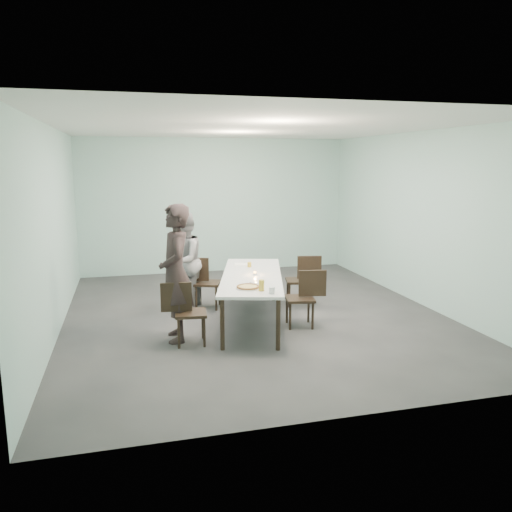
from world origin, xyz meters
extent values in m
plane|color=#333335|center=(0.00, 0.00, 0.00)|extent=(7.00, 7.00, 0.00)
cube|color=#A2CCC6|center=(0.00, 3.50, 1.50)|extent=(6.00, 0.02, 3.00)
cube|color=#A2CCC6|center=(0.00, -3.50, 1.50)|extent=(6.00, 0.02, 3.00)
cube|color=#A2CCC6|center=(-3.00, 0.00, 1.50)|extent=(0.02, 7.00, 3.00)
cube|color=#A2CCC6|center=(3.00, 0.00, 1.50)|extent=(0.02, 7.00, 3.00)
cube|color=white|center=(0.00, 0.00, 3.00)|extent=(6.00, 7.00, 0.02)
cube|color=white|center=(-0.13, -0.34, 0.73)|extent=(1.55, 2.75, 0.04)
cylinder|color=black|center=(-0.80, -1.42, 0.35)|extent=(0.06, 0.06, 0.71)
cylinder|color=black|center=(-0.16, 0.93, 0.35)|extent=(0.06, 0.06, 0.71)
cylinder|color=black|center=(-0.09, -1.62, 0.35)|extent=(0.06, 0.06, 0.71)
cylinder|color=black|center=(0.55, 0.74, 0.35)|extent=(0.06, 0.06, 0.71)
cube|color=black|center=(-1.17, -1.07, 0.43)|extent=(0.46, 0.46, 0.04)
cube|color=black|center=(-1.36, -1.05, 0.67)|extent=(0.42, 0.08, 0.40)
cylinder|color=black|center=(-1.36, -1.22, 0.21)|extent=(0.04, 0.04, 0.41)
cylinder|color=black|center=(-1.33, -0.88, 0.21)|extent=(0.04, 0.04, 0.41)
cylinder|color=black|center=(-1.02, -1.25, 0.21)|extent=(0.04, 0.04, 0.41)
cylinder|color=black|center=(-0.99, -0.92, 0.21)|extent=(0.04, 0.04, 0.41)
cube|color=black|center=(-0.67, 0.59, 0.43)|extent=(0.54, 0.54, 0.04)
cube|color=black|center=(-0.85, 0.66, 0.67)|extent=(0.41, 0.18, 0.40)
cylinder|color=black|center=(-0.89, 0.49, 0.21)|extent=(0.04, 0.04, 0.41)
cylinder|color=black|center=(-0.77, 0.81, 0.21)|extent=(0.04, 0.04, 0.41)
cylinder|color=black|center=(-0.57, 0.37, 0.21)|extent=(0.04, 0.04, 0.41)
cylinder|color=black|center=(-0.45, 0.69, 0.21)|extent=(0.04, 0.04, 0.41)
cube|color=black|center=(0.52, -0.75, 0.43)|extent=(0.49, 0.49, 0.04)
cube|color=black|center=(0.71, -0.78, 0.67)|extent=(0.42, 0.11, 0.40)
cylinder|color=black|center=(0.72, -0.61, 0.21)|extent=(0.04, 0.04, 0.41)
cylinder|color=black|center=(0.66, -0.94, 0.21)|extent=(0.04, 0.04, 0.41)
cylinder|color=black|center=(0.38, -0.55, 0.21)|extent=(0.04, 0.04, 0.41)
cylinder|color=black|center=(0.32, -0.88, 0.21)|extent=(0.04, 0.04, 0.41)
cube|color=black|center=(0.89, 0.37, 0.43)|extent=(0.50, 0.50, 0.04)
cube|color=black|center=(1.08, 0.33, 0.67)|extent=(0.42, 0.13, 0.40)
cylinder|color=black|center=(1.09, 0.50, 0.21)|extent=(0.04, 0.04, 0.41)
cylinder|color=black|center=(1.02, 0.17, 0.21)|extent=(0.04, 0.04, 0.41)
cylinder|color=black|center=(0.76, 0.57, 0.21)|extent=(0.04, 0.04, 0.41)
cylinder|color=black|center=(0.69, 0.24, 0.21)|extent=(0.04, 0.04, 0.41)
imported|color=black|center=(-1.34, -0.86, 0.96)|extent=(0.46, 0.70, 1.92)
imported|color=gray|center=(-1.07, 0.63, 0.83)|extent=(0.92, 1.00, 1.66)
cylinder|color=white|center=(-0.38, -1.14, 0.76)|extent=(0.34, 0.34, 0.01)
cylinder|color=#F5E58B|center=(-0.38, -1.14, 0.77)|extent=(0.30, 0.30, 0.01)
torus|color=brown|center=(-0.38, -1.14, 0.77)|extent=(0.32, 0.32, 0.03)
cylinder|color=white|center=(-0.19, -0.81, 0.76)|extent=(0.18, 0.18, 0.01)
cylinder|color=gold|center=(-0.24, -1.32, 0.82)|extent=(0.08, 0.08, 0.15)
cylinder|color=silver|center=(-0.14, -1.49, 0.80)|extent=(0.08, 0.08, 0.09)
cylinder|color=silver|center=(-0.08, -0.37, 0.77)|extent=(0.06, 0.06, 0.03)
cylinder|color=orange|center=(-0.08, -0.37, 0.79)|extent=(0.04, 0.04, 0.01)
cylinder|color=gold|center=(-0.02, 0.25, 0.79)|extent=(0.07, 0.07, 0.08)
cube|color=silver|center=(-0.07, 0.48, 0.75)|extent=(0.35, 0.29, 0.01)
camera|label=1|loc=(-1.96, -7.65, 2.46)|focal=35.00mm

